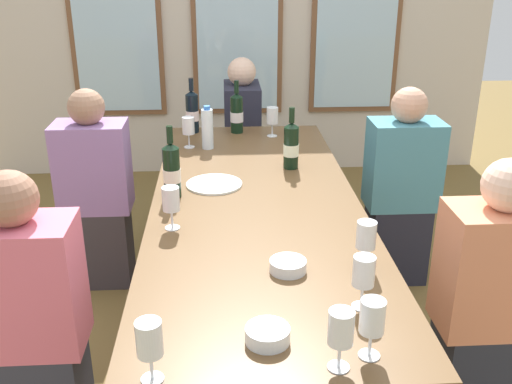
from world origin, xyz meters
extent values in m
plane|color=brown|center=(0.00, 0.00, 0.00)|extent=(12.00, 12.00, 0.00)
cube|color=brown|center=(0.00, 0.00, 0.72)|extent=(0.91, 2.39, 0.04)
cube|color=brown|center=(-0.36, 1.10, 0.35)|extent=(0.07, 0.07, 0.70)
cube|color=brown|center=(0.36, 1.10, 0.35)|extent=(0.07, 0.07, 0.70)
cylinder|color=white|center=(-0.18, 0.21, 0.74)|extent=(0.26, 0.26, 0.01)
cylinder|color=black|center=(-0.37, 0.08, 0.85)|extent=(0.07, 0.08, 0.23)
cone|color=black|center=(-0.37, 0.08, 0.98)|extent=(0.07, 0.08, 0.02)
cylinder|color=black|center=(-0.37, 0.08, 1.03)|extent=(0.03, 0.03, 0.08)
cylinder|color=#F2E4D0|center=(-0.37, 0.08, 0.84)|extent=(0.08, 0.08, 0.06)
cylinder|color=black|center=(0.20, 0.43, 0.85)|extent=(0.08, 0.07, 0.21)
cone|color=black|center=(0.20, 0.43, 0.96)|extent=(0.08, 0.07, 0.02)
cylinder|color=black|center=(0.20, 0.43, 1.01)|extent=(0.03, 0.03, 0.08)
cylinder|color=#E3EFCD|center=(0.20, 0.43, 0.84)|extent=(0.08, 0.08, 0.06)
cylinder|color=black|center=(-0.32, 1.09, 0.85)|extent=(0.07, 0.08, 0.23)
cone|color=black|center=(-0.32, 1.09, 0.98)|extent=(0.07, 0.08, 0.02)
cylinder|color=black|center=(-0.32, 1.09, 1.03)|extent=(0.03, 0.03, 0.08)
cylinder|color=white|center=(-0.32, 1.09, 0.84)|extent=(0.08, 0.08, 0.06)
cylinder|color=black|center=(-0.05, 1.07, 0.85)|extent=(0.08, 0.08, 0.22)
cone|color=black|center=(-0.05, 1.07, 0.97)|extent=(0.08, 0.08, 0.02)
cylinder|color=black|center=(-0.05, 1.07, 1.02)|extent=(0.03, 0.03, 0.08)
cylinder|color=silver|center=(-0.05, 1.07, 0.84)|extent=(0.08, 0.08, 0.06)
cylinder|color=white|center=(-0.03, -0.99, 0.76)|extent=(0.13, 0.13, 0.04)
cylinder|color=white|center=(0.07, -0.61, 0.76)|extent=(0.13, 0.13, 0.04)
cylinder|color=white|center=(-0.22, 0.77, 0.85)|extent=(0.06, 0.06, 0.22)
cylinder|color=blue|center=(-0.22, 0.77, 0.97)|extent=(0.04, 0.04, 0.02)
cylinder|color=white|center=(0.34, -0.60, 0.74)|extent=(0.06, 0.06, 0.00)
cylinder|color=white|center=(0.34, -0.60, 0.78)|extent=(0.01, 0.01, 0.07)
cylinder|color=white|center=(0.34, -0.60, 0.87)|extent=(0.07, 0.07, 0.09)
cylinder|color=white|center=(-0.33, -1.13, 0.74)|extent=(0.06, 0.06, 0.00)
cylinder|color=white|center=(-0.33, -1.13, 0.78)|extent=(0.01, 0.01, 0.07)
cylinder|color=white|center=(-0.33, -1.13, 0.87)|extent=(0.07, 0.07, 0.09)
cylinder|color=beige|center=(-0.33, -1.13, 0.83)|extent=(0.06, 0.06, 0.02)
cylinder|color=white|center=(0.15, -1.12, 0.74)|extent=(0.06, 0.06, 0.00)
cylinder|color=white|center=(0.15, -1.12, 0.78)|extent=(0.01, 0.01, 0.07)
cylinder|color=white|center=(0.15, -1.12, 0.87)|extent=(0.07, 0.07, 0.09)
cylinder|color=white|center=(0.27, -0.84, 0.74)|extent=(0.06, 0.06, 0.00)
cylinder|color=white|center=(0.27, -0.84, 0.78)|extent=(0.01, 0.01, 0.07)
cylinder|color=white|center=(0.27, -0.84, 0.87)|extent=(0.07, 0.07, 0.09)
cylinder|color=white|center=(-0.32, 0.79, 0.74)|extent=(0.06, 0.06, 0.00)
cylinder|color=white|center=(-0.32, 0.79, 0.78)|extent=(0.01, 0.01, 0.07)
cylinder|color=white|center=(-0.32, 0.79, 0.87)|extent=(0.07, 0.07, 0.09)
cylinder|color=beige|center=(-0.32, 0.79, 0.84)|extent=(0.06, 0.06, 0.04)
cylinder|color=white|center=(0.24, -1.07, 0.74)|extent=(0.06, 0.06, 0.00)
cylinder|color=white|center=(0.24, -1.07, 0.78)|extent=(0.01, 0.01, 0.07)
cylinder|color=white|center=(0.24, -1.07, 0.87)|extent=(0.07, 0.07, 0.09)
cylinder|color=maroon|center=(0.24, -1.07, 0.83)|extent=(0.06, 0.06, 0.02)
cylinder|color=white|center=(-0.35, -0.24, 0.74)|extent=(0.06, 0.06, 0.00)
cylinder|color=white|center=(-0.35, -0.24, 0.78)|extent=(0.01, 0.01, 0.07)
cylinder|color=white|center=(-0.35, -0.24, 0.87)|extent=(0.07, 0.07, 0.09)
cylinder|color=#590C19|center=(-0.35, -0.24, 0.83)|extent=(0.06, 0.06, 0.02)
cylinder|color=white|center=(0.16, 0.98, 0.74)|extent=(0.06, 0.06, 0.00)
cylinder|color=white|center=(0.16, 0.98, 0.78)|extent=(0.01, 0.01, 0.07)
cylinder|color=white|center=(0.16, 0.98, 0.87)|extent=(0.07, 0.07, 0.09)
cylinder|color=#590C19|center=(0.16, 0.98, 0.83)|extent=(0.06, 0.06, 0.03)
cube|color=#EA6B83|center=(-0.83, -0.57, 0.69)|extent=(0.38, 0.24, 0.48)
sphere|color=#9B6B53|center=(-0.83, -0.57, 1.02)|extent=(0.19, 0.19, 0.19)
cube|color=#282A36|center=(0.83, -0.55, 0.23)|extent=(0.32, 0.24, 0.45)
cube|color=#E18660|center=(0.83, -0.55, 0.69)|extent=(0.38, 0.24, 0.48)
sphere|color=beige|center=(0.83, -0.55, 1.02)|extent=(0.19, 0.19, 0.19)
cube|color=#373034|center=(-0.83, 0.64, 0.23)|extent=(0.32, 0.24, 0.45)
cube|color=#946DA9|center=(-0.83, 0.64, 0.69)|extent=(0.38, 0.24, 0.48)
sphere|color=#9B7157|center=(-0.83, 0.64, 1.02)|extent=(0.19, 0.19, 0.19)
cube|color=#222330|center=(0.83, 0.58, 0.23)|extent=(0.32, 0.24, 0.45)
cube|color=teal|center=(0.83, 0.58, 0.69)|extent=(0.38, 0.24, 0.48)
sphere|color=tan|center=(0.83, 0.58, 1.02)|extent=(0.19, 0.19, 0.19)
cube|color=#223542|center=(0.00, 1.54, 0.23)|extent=(0.24, 0.32, 0.45)
cube|color=#252635|center=(0.00, 1.54, 0.69)|extent=(0.24, 0.38, 0.48)
sphere|color=beige|center=(0.00, 1.54, 1.02)|extent=(0.19, 0.19, 0.19)
camera|label=1|loc=(-0.14, -2.35, 1.75)|focal=41.26mm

